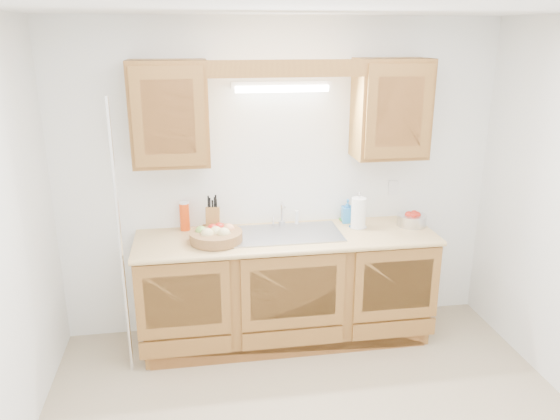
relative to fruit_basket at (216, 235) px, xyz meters
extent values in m
plane|color=white|center=(0.54, -1.13, 1.55)|extent=(3.50, 3.50, 0.00)
cube|color=white|center=(0.54, 0.37, 0.30)|extent=(3.50, 0.02, 2.50)
cube|color=olive|center=(0.54, 0.07, -0.51)|extent=(2.20, 0.60, 0.86)
cube|color=tan|center=(0.54, 0.05, -0.07)|extent=(2.30, 0.63, 0.04)
cube|color=olive|center=(-0.29, 0.20, 0.87)|extent=(0.55, 0.33, 0.75)
cube|color=olive|center=(1.37, 0.20, 0.87)|extent=(0.55, 0.33, 0.75)
cube|color=olive|center=(0.54, 0.06, 1.19)|extent=(2.20, 0.05, 0.12)
cylinder|color=white|center=(0.54, 0.27, 1.03)|extent=(0.70, 0.05, 0.05)
cube|color=white|center=(0.54, 0.30, 1.06)|extent=(0.76, 0.06, 0.05)
cube|color=#9E9EA3|center=(0.54, 0.07, -0.05)|extent=(0.84, 0.46, 0.01)
cube|color=#9E9EA3|center=(0.33, 0.07, -0.13)|extent=(0.39, 0.40, 0.16)
cube|color=#9E9EA3|center=(0.75, 0.07, -0.13)|extent=(0.39, 0.40, 0.16)
cylinder|color=silver|center=(0.54, 0.27, -0.03)|extent=(0.06, 0.06, 0.04)
cylinder|color=silver|center=(0.54, 0.27, 0.05)|extent=(0.02, 0.02, 0.16)
cylinder|color=silver|center=(0.54, 0.22, 0.14)|extent=(0.02, 0.12, 0.02)
cylinder|color=white|center=(0.66, 0.27, 0.01)|extent=(0.03, 0.03, 0.12)
cylinder|color=silver|center=(-0.66, -0.20, 0.05)|extent=(0.03, 0.03, 2.00)
cube|color=white|center=(1.49, 0.36, 0.20)|extent=(0.08, 0.01, 0.12)
cylinder|color=brown|center=(0.00, 0.00, -0.01)|extent=(0.43, 0.43, 0.08)
sphere|color=#D8C67F|center=(-0.06, -0.05, 0.02)|extent=(0.10, 0.10, 0.10)
sphere|color=#D8C67F|center=(0.05, -0.06, 0.02)|extent=(0.10, 0.10, 0.10)
sphere|color=tan|center=(0.10, 0.04, 0.02)|extent=(0.09, 0.09, 0.09)
sphere|color=red|center=(-0.02, 0.06, 0.02)|extent=(0.09, 0.09, 0.09)
sphere|color=#72A53F|center=(-0.11, 0.03, 0.02)|extent=(0.09, 0.09, 0.09)
sphere|color=#D8C67F|center=(0.00, -0.01, 0.02)|extent=(0.10, 0.10, 0.10)
sphere|color=red|center=(0.03, 0.09, 0.02)|extent=(0.08, 0.08, 0.08)
cube|color=olive|center=(-0.01, 0.19, 0.05)|extent=(0.12, 0.18, 0.23)
cylinder|color=black|center=(-0.04, 0.17, 0.17)|extent=(0.02, 0.04, 0.09)
cylinder|color=black|center=(-0.01, 0.17, 0.18)|extent=(0.02, 0.04, 0.09)
cylinder|color=black|center=(0.02, 0.17, 0.18)|extent=(0.02, 0.04, 0.09)
cylinder|color=black|center=(-0.03, 0.21, 0.18)|extent=(0.02, 0.04, 0.09)
cylinder|color=black|center=(0.01, 0.21, 0.19)|extent=(0.02, 0.04, 0.09)
cylinder|color=black|center=(-0.04, 0.24, 0.19)|extent=(0.02, 0.04, 0.09)
cylinder|color=black|center=(0.02, 0.24, 0.20)|extent=(0.02, 0.04, 0.09)
cylinder|color=#EB430D|center=(-0.23, 0.30, 0.06)|extent=(0.10, 0.10, 0.22)
cylinder|color=white|center=(-0.23, 0.30, 0.17)|extent=(0.08, 0.08, 0.01)
imported|color=#2A84D4|center=(1.08, 0.27, 0.04)|extent=(0.10, 0.10, 0.19)
cube|color=#CC333F|center=(1.08, 0.31, -0.05)|extent=(0.10, 0.06, 0.01)
cube|color=green|center=(1.08, 0.31, -0.04)|extent=(0.10, 0.06, 0.02)
cylinder|color=silver|center=(1.13, 0.13, -0.05)|extent=(0.14, 0.14, 0.01)
cylinder|color=silver|center=(1.13, 0.13, 0.09)|extent=(0.02, 0.02, 0.28)
cylinder|color=white|center=(1.13, 0.13, 0.07)|extent=(0.12, 0.12, 0.24)
sphere|color=silver|center=(1.13, 0.13, 0.23)|extent=(0.02, 0.02, 0.02)
cylinder|color=silver|center=(1.57, 0.12, -0.01)|extent=(0.29, 0.29, 0.09)
sphere|color=red|center=(1.54, 0.12, 0.04)|extent=(0.06, 0.06, 0.06)
sphere|color=red|center=(1.60, 0.13, 0.04)|extent=(0.06, 0.06, 0.06)
sphere|color=red|center=(1.57, 0.09, 0.04)|extent=(0.06, 0.06, 0.06)
sphere|color=red|center=(1.61, 0.10, 0.04)|extent=(0.06, 0.06, 0.06)
camera|label=1|loc=(-0.14, -3.80, 1.42)|focal=35.00mm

